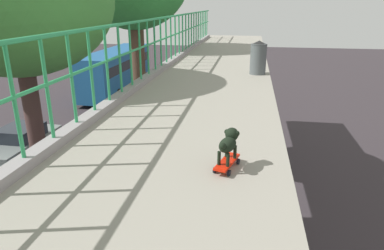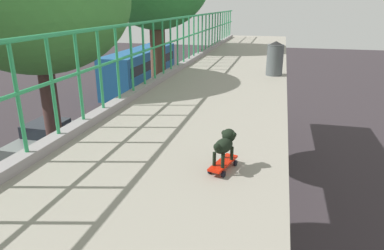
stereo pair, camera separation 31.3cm
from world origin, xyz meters
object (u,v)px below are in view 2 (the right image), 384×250
object	(u,v)px
small_dog	(225,143)
city_bus	(141,68)
car_blue_fifth	(77,180)
car_silver_seventh	(150,119)
car_grey_sixth	(46,137)
toy_skateboard	(223,164)
litter_bin	(275,58)

from	to	relation	value
small_dog	city_bus	bearing A→B (deg)	114.42
car_blue_fifth	small_dog	distance (m)	10.50
city_bus	car_silver_seventh	bearing A→B (deg)	-65.43
car_grey_sixth	small_dog	xyz separation A→B (m)	(10.33, -10.27, 4.81)
city_bus	toy_skateboard	distance (m)	25.55
car_grey_sixth	small_dog	world-z (taller)	small_dog
toy_skateboard	small_dog	bearing A→B (deg)	67.18
toy_skateboard	small_dog	size ratio (longest dim) A/B	1.19
car_blue_fifth	city_bus	xyz separation A→B (m)	(-4.01, 16.30, 1.20)
city_bus	toy_skateboard	world-z (taller)	toy_skateboard
car_blue_fifth	litter_bin	xyz separation A→B (m)	(6.81, -1.37, 4.92)
small_dog	litter_bin	size ratio (longest dim) A/B	0.50
litter_bin	small_dog	bearing A→B (deg)	-93.80
city_bus	car_blue_fifth	bearing A→B (deg)	-76.19
small_dog	litter_bin	world-z (taller)	litter_bin
car_silver_seventh	small_dog	bearing A→B (deg)	-65.68
car_silver_seventh	car_grey_sixth	bearing A→B (deg)	-134.82
car_blue_fifth	car_silver_seventh	bearing A→B (deg)	89.72
car_blue_fifth	car_grey_sixth	xyz separation A→B (m)	(-3.87, 3.52, -0.01)
car_grey_sixth	toy_skateboard	xyz separation A→B (m)	(10.32, -10.29, 4.58)
car_grey_sixth	small_dog	distance (m)	15.34
car_silver_seventh	toy_skateboard	distance (m)	16.26
car_grey_sixth	car_blue_fifth	bearing A→B (deg)	-42.28
car_grey_sixth	car_silver_seventh	size ratio (longest dim) A/B	1.02
toy_skateboard	car_blue_fifth	bearing A→B (deg)	133.60
toy_skateboard	litter_bin	world-z (taller)	litter_bin
toy_skateboard	litter_bin	distance (m)	5.42
small_dog	litter_bin	bearing A→B (deg)	86.20
car_blue_fifth	city_bus	world-z (taller)	city_bus
litter_bin	car_blue_fifth	bearing A→B (deg)	168.62
car_silver_seventh	city_bus	distance (m)	9.80
car_blue_fifth	car_grey_sixth	distance (m)	5.24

